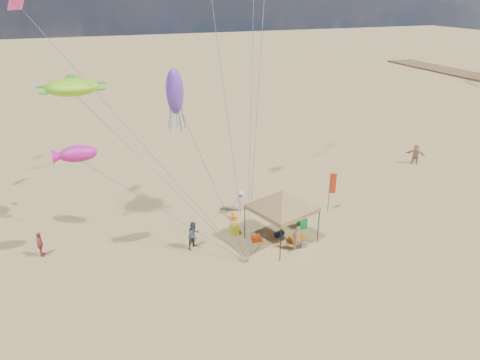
{
  "coord_description": "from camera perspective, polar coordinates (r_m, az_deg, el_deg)",
  "views": [
    {
      "loc": [
        -8.29,
        -19.03,
        14.16
      ],
      "look_at": [
        0.0,
        3.0,
        4.0
      ],
      "focal_mm": 33.1,
      "sensor_mm": 36.0,
      "label": 1
    }
  ],
  "objects": [
    {
      "name": "ground",
      "position": [
        25.13,
        2.46,
        -10.98
      ],
      "size": [
        280.0,
        280.0,
        0.0
      ],
      "primitive_type": "plane",
      "color": "tan",
      "rests_on": "ground"
    },
    {
      "name": "cooler_blue",
      "position": [
        30.89,
        6.94,
        -3.73
      ],
      "size": [
        0.54,
        0.38,
        0.38
      ],
      "primitive_type": "cube",
      "color": "#2916B3",
      "rests_on": "ground"
    },
    {
      "name": "turtle_kite",
      "position": [
        27.29,
        -20.84,
        11.13
      ],
      "size": [
        3.57,
        3.21,
        0.98
      ],
      "primitive_type": "ellipsoid",
      "rotation": [
        0.0,
        0.0,
        -0.34
      ],
      "color": "#97F31A",
      "rests_on": "ground"
    },
    {
      "name": "canopy_tent",
      "position": [
        26.0,
        5.52,
        -1.57
      ],
      "size": [
        6.02,
        6.02,
        3.91
      ],
      "color": "black",
      "rests_on": "ground"
    },
    {
      "name": "squid_kite",
      "position": [
        25.08,
        -8.4,
        11.22
      ],
      "size": [
        1.24,
        1.24,
        2.55
      ],
      "primitive_type": "ellipsoid",
      "rotation": [
        0.0,
        0.0,
        0.32
      ],
      "color": "#723CCC",
      "rests_on": "ground"
    },
    {
      "name": "person_near_a",
      "position": [
        26.35,
        7.32,
        -7.4
      ],
      "size": [
        0.61,
        0.44,
        1.55
      ],
      "primitive_type": "imported",
      "rotation": [
        0.0,
        0.0,
        3.27
      ],
      "color": "tan",
      "rests_on": "ground"
    },
    {
      "name": "person_near_b",
      "position": [
        26.36,
        -5.95,
        -7.07
      ],
      "size": [
        1.07,
        1.01,
        1.74
      ],
      "primitive_type": "imported",
      "rotation": [
        0.0,
        0.0,
        0.57
      ],
      "color": "#3A464F",
      "rests_on": "ground"
    },
    {
      "name": "feather_flag",
      "position": [
        30.59,
        11.79,
        -0.73
      ],
      "size": [
        0.42,
        0.16,
        2.88
      ],
      "color": "black",
      "rests_on": "ground"
    },
    {
      "name": "chair_green",
      "position": [
        28.87,
        8.02,
        -5.49
      ],
      "size": [
        0.5,
        0.5,
        0.7
      ],
      "primitive_type": "cube",
      "color": "green",
      "rests_on": "ground"
    },
    {
      "name": "person_near_c",
      "position": [
        30.52,
        0.05,
        -2.68
      ],
      "size": [
        1.1,
        0.8,
        1.54
      ],
      "primitive_type": "imported",
      "rotation": [
        0.0,
        0.0,
        2.89
      ],
      "color": "beige",
      "rests_on": "ground"
    },
    {
      "name": "fish_kite",
      "position": [
        24.44,
        -20.16,
        3.2
      ],
      "size": [
        2.16,
        1.55,
        0.87
      ],
      "primitive_type": "ellipsoid",
      "rotation": [
        0.0,
        0.0,
        0.33
      ],
      "color": "#D31D90",
      "rests_on": "ground"
    },
    {
      "name": "chair_yellow",
      "position": [
        27.85,
        -0.74,
        -6.38
      ],
      "size": [
        0.5,
        0.5,
        0.7
      ],
      "primitive_type": "cube",
      "color": "yellow",
      "rests_on": "ground"
    },
    {
      "name": "person_far_c",
      "position": [
        41.83,
        21.71,
        3.14
      ],
      "size": [
        1.51,
        1.55,
        1.77
      ],
      "primitive_type": "imported",
      "rotation": [
        0.0,
        0.0,
        5.47
      ],
      "color": "tan",
      "rests_on": "ground"
    },
    {
      "name": "cooler_red",
      "position": [
        27.23,
        2.08,
        -7.54
      ],
      "size": [
        0.54,
        0.38,
        0.38
      ],
      "primitive_type": "cube",
      "color": "#D04710",
      "rests_on": "ground"
    },
    {
      "name": "crate_grey",
      "position": [
        26.95,
        8.13,
        -8.27
      ],
      "size": [
        0.34,
        0.3,
        0.28
      ],
      "primitive_type": "cube",
      "color": "slate",
      "rests_on": "ground"
    },
    {
      "name": "bag_navy",
      "position": [
        27.82,
        5.08,
        -6.92
      ],
      "size": [
        0.69,
        0.54,
        0.36
      ],
      "primitive_type": "cylinder",
      "rotation": [
        0.0,
        1.57,
        0.35
      ],
      "color": "#0B1D33",
      "rests_on": "ground"
    },
    {
      "name": "bag_orange",
      "position": [
        29.68,
        -0.77,
        -4.76
      ],
      "size": [
        0.54,
        0.69,
        0.36
      ],
      "primitive_type": "cylinder",
      "rotation": [
        0.0,
        1.57,
        1.22
      ],
      "color": "orange",
      "rests_on": "ground"
    },
    {
      "name": "beach_cart",
      "position": [
        27.45,
        7.42,
        -7.44
      ],
      "size": [
        0.9,
        0.5,
        0.24
      ],
      "primitive_type": "cube",
      "color": "orange",
      "rests_on": "ground"
    },
    {
      "name": "person_far_a",
      "position": [
        27.99,
        -24.37,
        -7.56
      ],
      "size": [
        0.48,
        0.94,
        1.53
      ],
      "primitive_type": "imported",
      "rotation": [
        0.0,
        0.0,
        1.45
      ],
      "color": "#A84740",
      "rests_on": "ground"
    }
  ]
}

